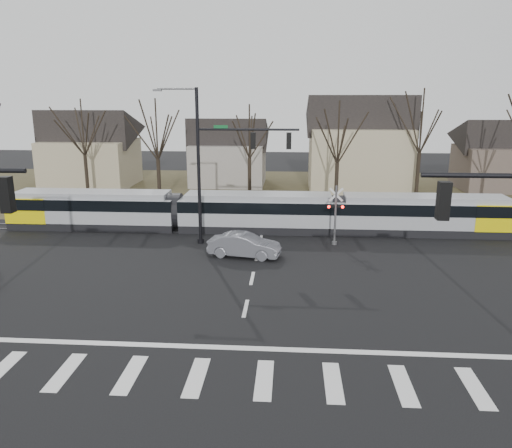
{
  "coord_description": "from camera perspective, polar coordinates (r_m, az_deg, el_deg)",
  "views": [
    {
      "loc": [
        2.0,
        -19.56,
        9.65
      ],
      "look_at": [
        0.0,
        9.0,
        2.3
      ],
      "focal_mm": 35.0,
      "sensor_mm": 36.0,
      "label": 1
    }
  ],
  "objects": [
    {
      "name": "crosswalk",
      "position": [
        18.42,
        -2.96,
        -17.2
      ],
      "size": [
        27.0,
        2.6,
        0.01
      ],
      "color": "silver",
      "rests_on": "ground"
    },
    {
      "name": "rail_crossing_signal",
      "position": [
        33.41,
        9.05,
        0.77
      ],
      "size": [
        1.08,
        0.36,
        4.0
      ],
      "color": "#59595B",
      "rests_on": "ground"
    },
    {
      "name": "grass_verge",
      "position": [
        52.49,
        1.76,
        3.8
      ],
      "size": [
        140.0,
        28.0,
        0.01
      ],
      "primitive_type": "cube",
      "color": "#38331E",
      "rests_on": "ground"
    },
    {
      "name": "house_c",
      "position": [
        53.21,
        11.71,
        9.34
      ],
      "size": [
        10.8,
        8.64,
        10.1
      ],
      "color": "tan",
      "rests_on": "ground"
    },
    {
      "name": "house_b",
      "position": [
        56.29,
        -3.19,
        8.58
      ],
      "size": [
        8.64,
        7.56,
        7.65
      ],
      "color": "gray",
      "rests_on": "ground"
    },
    {
      "name": "tram",
      "position": [
        36.56,
        0.01,
        1.55
      ],
      "size": [
        36.75,
        2.73,
        2.79
      ],
      "color": "gray",
      "rests_on": "ground"
    },
    {
      "name": "ground",
      "position": [
        21.9,
        -1.68,
        -11.75
      ],
      "size": [
        140.0,
        140.0,
        0.0
      ],
      "primitive_type": "plane",
      "color": "black"
    },
    {
      "name": "house_a",
      "position": [
        58.14,
        -18.46,
        8.55
      ],
      "size": [
        9.72,
        8.64,
        8.6
      ],
      "color": "tan",
      "rests_on": "ground"
    },
    {
      "name": "rail_pair",
      "position": [
        36.7,
        0.74,
        -0.8
      ],
      "size": [
        90.0,
        1.52,
        0.06
      ],
      "color": "#59595E",
      "rests_on": "ground"
    },
    {
      "name": "signal_pole_far",
      "position": [
        32.6,
        -3.82,
        7.41
      ],
      "size": [
        9.28,
        0.44,
        10.2
      ],
      "color": "black",
      "rests_on": "ground"
    },
    {
      "name": "tree_row",
      "position": [
        45.8,
        4.03,
        8.53
      ],
      "size": [
        59.2,
        7.2,
        10.0
      ],
      "color": "black",
      "rests_on": "ground"
    },
    {
      "name": "stop_line",
      "position": [
        20.31,
        -2.2,
        -13.96
      ],
      "size": [
        28.0,
        0.35,
        0.01
      ],
      "primitive_type": "cube",
      "color": "silver",
      "rests_on": "ground"
    },
    {
      "name": "sedan",
      "position": [
        30.82,
        -1.34,
        -2.43
      ],
      "size": [
        3.04,
        4.95,
        1.46
      ],
      "primitive_type": "imported",
      "rotation": [
        0.0,
        0.0,
        1.4
      ],
      "color": "slate",
      "rests_on": "ground"
    },
    {
      "name": "house_d",
      "position": [
        59.1,
        26.08,
        7.43
      ],
      "size": [
        8.64,
        7.56,
        7.65
      ],
      "color": "brown",
      "rests_on": "ground"
    },
    {
      "name": "lane_dashes",
      "position": [
        36.9,
        0.76,
        -0.76
      ],
      "size": [
        0.18,
        30.0,
        0.01
      ],
      "color": "silver",
      "rests_on": "ground"
    }
  ]
}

